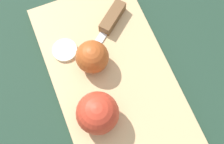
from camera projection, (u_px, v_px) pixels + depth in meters
The scene contains 6 objects.
ground_plane at pixel (112, 79), 0.63m from camera, with size 4.00×4.00×0.00m, color #1E3828.
cutting_board at pixel (112, 77), 0.62m from camera, with size 0.43×0.27×0.02m.
apple_half_left at pixel (97, 113), 0.55m from camera, with size 0.08×0.08×0.08m.
apple_half_right at pixel (92, 57), 0.59m from camera, with size 0.06×0.06×0.06m.
knife at pixel (111, 20), 0.64m from camera, with size 0.13×0.13×0.02m.
apple_slice at pixel (65, 50), 0.63m from camera, with size 0.05×0.05×0.01m.
Camera 1 is at (-0.20, 0.06, 0.60)m, focal length 50.00 mm.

